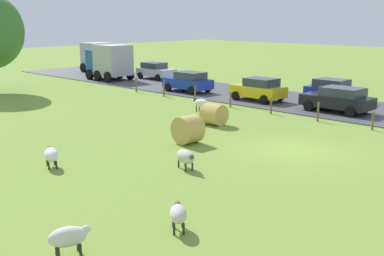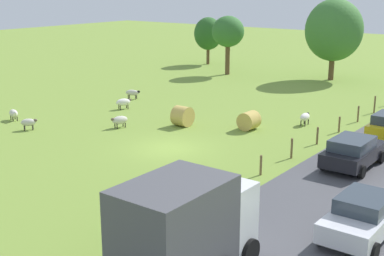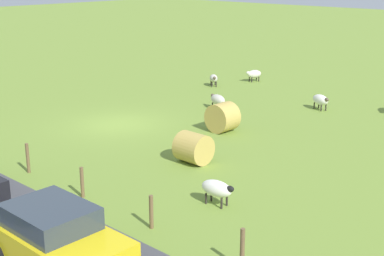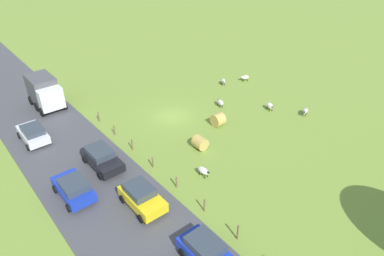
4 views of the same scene
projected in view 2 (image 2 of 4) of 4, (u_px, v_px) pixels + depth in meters
ground_plane at (169, 148)px, 30.72m from camera, size 160.00×160.00×0.00m
road_strip at (362, 192)px, 24.16m from camera, size 8.00×80.00×0.06m
sheep_0 at (14, 113)px, 36.90m from camera, size 1.16×0.84×0.76m
sheep_1 at (120, 120)px, 35.00m from camera, size 0.84×1.25×0.79m
sheep_2 at (133, 93)px, 43.81m from camera, size 1.29×0.87×0.76m
sheep_3 at (305, 117)px, 35.64m from camera, size 0.62×1.23×0.82m
sheep_4 at (123, 102)px, 40.22m from camera, size 0.95×1.27×0.81m
sheep_5 at (29, 122)px, 34.43m from camera, size 0.98×1.02×0.76m
hay_bale_0 at (249, 121)px, 34.54m from camera, size 1.20×1.19×1.19m
hay_bale_1 at (183, 116)px, 35.40m from camera, size 1.07×1.36×1.34m
tree_0 at (334, 30)px, 51.45m from camera, size 5.53×5.53×7.83m
tree_1 at (208, 34)px, 62.06m from camera, size 3.28×3.28×5.45m
tree_2 at (228, 32)px, 54.73m from camera, size 3.33×3.33×6.02m
fence_post_0 at (224, 184)px, 23.74m from camera, size 0.12×0.12×1.10m
fence_post_1 at (261, 165)px, 26.30m from camera, size 0.12×0.12×1.03m
fence_post_2 at (292, 148)px, 28.83m from camera, size 0.12×0.12×1.12m
fence_post_3 at (317, 136)px, 31.38m from camera, size 0.12×0.12×1.04m
fence_post_4 at (339, 124)px, 33.93m from camera, size 0.12×0.12×1.02m
fence_post_5 at (358, 114)px, 36.46m from camera, size 0.12×0.12×1.12m
fence_post_6 at (375, 104)px, 38.99m from camera, size 0.12×0.12×1.27m
truck_2 at (184, 226)px, 16.60m from camera, size 2.74×4.85×3.39m
car_0 at (353, 151)px, 27.23m from camera, size 2.19×4.38×1.58m
car_3 at (362, 217)px, 19.57m from camera, size 2.14×3.97×1.61m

